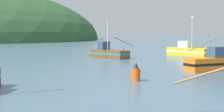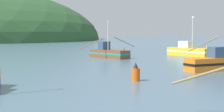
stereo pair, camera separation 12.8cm
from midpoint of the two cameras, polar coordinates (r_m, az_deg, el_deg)
name	(u,v)px [view 2 (the right image)]	position (r m, az deg, el deg)	size (l,w,h in m)	color
fishing_boat_brown	(109,53)	(52.24, -0.50, 0.55)	(8.83, 8.44, 6.17)	brown
fishing_boat_yellow	(188,51)	(57.82, 13.01, 0.88)	(6.41, 7.46, 6.68)	gold
channel_buoy	(136,73)	(27.61, 4.21, -2.99)	(0.75, 0.75, 1.56)	#E55914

